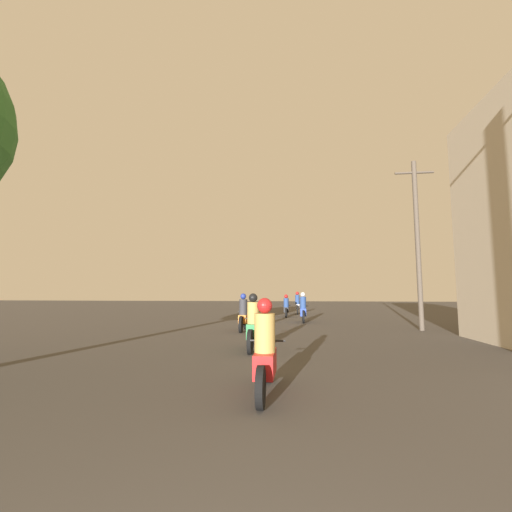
% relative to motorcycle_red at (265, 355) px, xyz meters
% --- Properties ---
extents(motorcycle_red, '(0.60, 1.96, 1.47)m').
position_rel_motorcycle_red_xyz_m(motorcycle_red, '(0.00, 0.00, 0.00)').
color(motorcycle_red, black).
rests_on(motorcycle_red, ground_plane).
extents(motorcycle_green, '(0.60, 1.96, 1.53)m').
position_rel_motorcycle_red_xyz_m(motorcycle_green, '(-0.69, 3.99, 0.03)').
color(motorcycle_green, black).
rests_on(motorcycle_green, ground_plane).
extents(motorcycle_orange, '(0.60, 1.91, 1.52)m').
position_rel_motorcycle_red_xyz_m(motorcycle_orange, '(-1.66, 8.48, 0.02)').
color(motorcycle_orange, black).
rests_on(motorcycle_orange, ground_plane).
extents(motorcycle_blue, '(0.60, 1.98, 1.56)m').
position_rel_motorcycle_red_xyz_m(motorcycle_blue, '(0.82, 12.88, 0.03)').
color(motorcycle_blue, black).
rests_on(motorcycle_blue, ground_plane).
extents(motorcycle_black, '(0.60, 1.92, 1.42)m').
position_rel_motorcycle_red_xyz_m(motorcycle_black, '(-0.17, 16.67, -0.01)').
color(motorcycle_black, black).
rests_on(motorcycle_black, ground_plane).
extents(motorcycle_silver, '(0.60, 1.98, 1.61)m').
position_rel_motorcycle_red_xyz_m(motorcycle_silver, '(0.54, 19.73, 0.05)').
color(motorcycle_silver, black).
rests_on(motorcycle_silver, ground_plane).
extents(utility_pole_far, '(1.60, 0.20, 7.18)m').
position_rel_motorcycle_red_xyz_m(utility_pole_far, '(5.59, 9.53, 3.16)').
color(utility_pole_far, '#4C4238').
rests_on(utility_pole_far, ground_plane).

